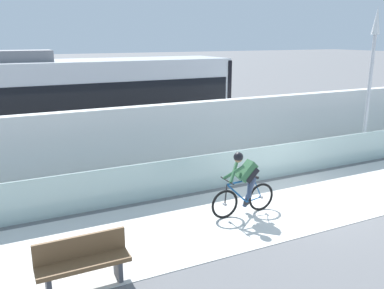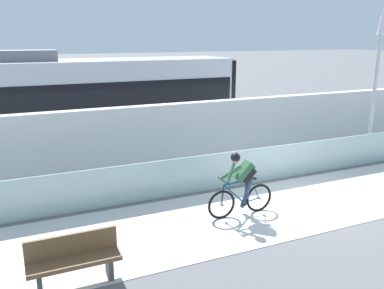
# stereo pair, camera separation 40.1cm
# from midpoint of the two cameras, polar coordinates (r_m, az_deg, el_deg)

# --- Properties ---
(ground_plane) EXTENTS (200.00, 200.00, 0.00)m
(ground_plane) POSITION_cam_midpoint_polar(r_m,az_deg,el_deg) (11.51, 14.96, -7.40)
(ground_plane) COLOR slate
(bike_path_deck) EXTENTS (32.00, 3.20, 0.01)m
(bike_path_deck) POSITION_cam_midpoint_polar(r_m,az_deg,el_deg) (11.51, 14.96, -7.37)
(bike_path_deck) COLOR silver
(bike_path_deck) RESTS_ON ground
(glass_parapet) EXTENTS (32.00, 0.05, 1.05)m
(glass_parapet) POSITION_cam_midpoint_polar(r_m,az_deg,el_deg) (12.69, 9.67, -2.50)
(glass_parapet) COLOR #ADC6C1
(glass_parapet) RESTS_ON ground
(concrete_barrier_wall) EXTENTS (32.00, 0.36, 2.24)m
(concrete_barrier_wall) POSITION_cam_midpoint_polar(r_m,az_deg,el_deg) (13.98, 5.48, 1.79)
(concrete_barrier_wall) COLOR silver
(concrete_barrier_wall) RESTS_ON ground
(tram_rail_near) EXTENTS (32.00, 0.08, 0.01)m
(tram_rail_near) POSITION_cam_midpoint_polar(r_m,az_deg,el_deg) (16.35, 0.83, -0.26)
(tram_rail_near) COLOR #595654
(tram_rail_near) RESTS_ON ground
(tram_rail_far) EXTENTS (32.00, 0.08, 0.01)m
(tram_rail_far) POSITION_cam_midpoint_polar(r_m,az_deg,el_deg) (17.60, -1.29, 0.82)
(tram_rail_far) COLOR #595654
(tram_rail_far) RESTS_ON ground
(tram) EXTENTS (11.06, 2.54, 3.81)m
(tram) POSITION_cam_midpoint_polar(r_m,az_deg,el_deg) (15.18, -16.24, 5.27)
(tram) COLOR silver
(tram) RESTS_ON ground
(cyclist_on_bike) EXTENTS (1.77, 0.58, 1.61)m
(cyclist_on_bike) POSITION_cam_midpoint_polar(r_m,az_deg,el_deg) (10.04, 6.10, -5.50)
(cyclist_on_bike) COLOR black
(cyclist_on_bike) RESTS_ON ground
(lamp_post_antenna) EXTENTS (0.28, 0.28, 5.20)m
(lamp_post_antenna) POSITION_cam_midpoint_polar(r_m,az_deg,el_deg) (15.35, 22.98, 10.07)
(lamp_post_antenna) COLOR gray
(lamp_post_antenna) RESTS_ON ground
(bench) EXTENTS (1.60, 0.45, 0.89)m
(bench) POSITION_cam_midpoint_polar(r_m,az_deg,el_deg) (7.69, -16.43, -15.21)
(bench) COLOR brown
(bench) RESTS_ON ground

